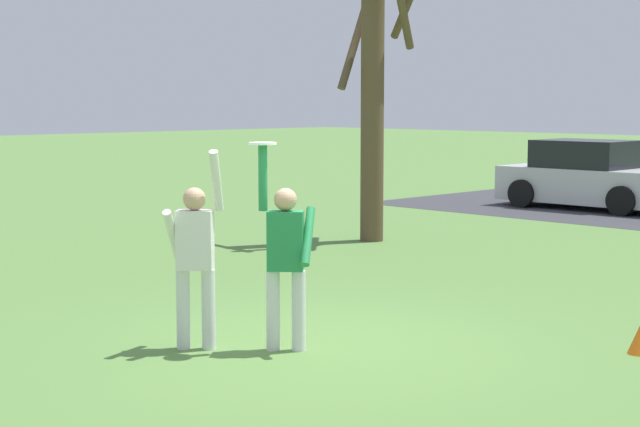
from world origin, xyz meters
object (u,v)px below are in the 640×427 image
at_px(person_catcher, 286,254).
at_px(parked_car_silver, 589,177).
at_px(person_defender, 195,254).
at_px(bare_tree_tall, 374,63).
at_px(frisbee_disc, 263,143).

relative_size(person_catcher, parked_car_silver, 0.50).
bearing_deg(person_defender, bare_tree_tall, 78.33).
bearing_deg(parked_car_silver, person_defender, -74.96).
bearing_deg(parked_car_silver, frisbee_disc, -72.59).
distance_m(person_defender, parked_car_silver, 15.42).
distance_m(person_catcher, frisbee_disc, 1.13).
relative_size(person_catcher, person_defender, 1.02).
xyz_separation_m(frisbee_disc, bare_tree_tall, (-4.65, 6.71, 1.09)).
height_order(person_catcher, person_defender, person_catcher).
relative_size(parked_car_silver, bare_tree_tall, 0.69).
bearing_deg(frisbee_disc, person_catcher, 41.59).
height_order(parked_car_silver, bare_tree_tall, bare_tree_tall).
bearing_deg(bare_tree_tall, parked_car_silver, 91.21).
relative_size(person_catcher, frisbee_disc, 7.49).
bearing_deg(bare_tree_tall, person_defender, -60.08).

